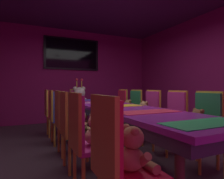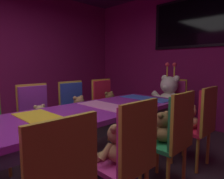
% 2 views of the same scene
% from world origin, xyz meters
% --- Properties ---
extents(wall_back, '(5.20, 0.12, 2.80)m').
position_xyz_m(wall_back, '(0.00, 3.20, 1.40)').
color(wall_back, '#8C1959').
rests_on(wall_back, ground_plane).
extents(banquet_table, '(0.90, 3.79, 0.75)m').
position_xyz_m(banquet_table, '(0.00, 0.00, 0.66)').
color(banquet_table, purple).
rests_on(banquet_table, ground_plane).
extents(chair_left_3, '(0.42, 0.41, 0.98)m').
position_xyz_m(chair_left_3, '(-0.81, 0.28, 0.60)').
color(chair_left_3, purple).
rests_on(chair_left_3, ground_plane).
extents(teddy_left_3, '(0.23, 0.29, 0.28)m').
position_xyz_m(teddy_left_3, '(-0.67, 0.28, 0.58)').
color(teddy_left_3, tan).
rests_on(teddy_left_3, chair_left_3).
extents(chair_left_4, '(0.42, 0.41, 0.98)m').
position_xyz_m(chair_left_4, '(-0.83, 0.90, 0.60)').
color(chair_left_4, '#2D47B2').
rests_on(chair_left_4, ground_plane).
extents(teddy_left_4, '(0.26, 0.34, 0.32)m').
position_xyz_m(teddy_left_4, '(-0.69, 0.90, 0.60)').
color(teddy_left_4, '#9E7247').
rests_on(teddy_left_4, chair_left_4).
extents(chair_left_5, '(0.42, 0.41, 0.98)m').
position_xyz_m(chair_left_5, '(-0.84, 1.54, 0.60)').
color(chair_left_5, red).
rests_on(chair_left_5, ground_plane).
extents(teddy_left_5, '(0.27, 0.34, 0.32)m').
position_xyz_m(teddy_left_5, '(-0.70, 1.54, 0.60)').
color(teddy_left_5, brown).
rests_on(teddy_left_5, chair_left_5).
extents(chair_right_3, '(0.42, 0.41, 0.98)m').
position_xyz_m(chair_right_3, '(0.82, 0.29, 0.60)').
color(chair_right_3, '#CC338C').
rests_on(chair_right_3, ground_plane).
extents(teddy_right_3, '(0.26, 0.34, 0.32)m').
position_xyz_m(teddy_right_3, '(0.68, 0.29, 0.60)').
color(teddy_right_3, '#9E7247').
rests_on(teddy_right_3, chair_right_3).
extents(chair_right_4, '(0.42, 0.41, 0.98)m').
position_xyz_m(chair_right_4, '(0.84, 0.92, 0.60)').
color(chair_right_4, '#268C4C').
rests_on(chair_right_4, ground_plane).
extents(teddy_right_4, '(0.26, 0.33, 0.31)m').
position_xyz_m(teddy_right_4, '(0.69, 0.92, 0.59)').
color(teddy_right_4, olive).
rests_on(teddy_right_4, chair_right_4).
extents(chair_right_5, '(0.42, 0.41, 0.98)m').
position_xyz_m(chair_right_5, '(0.84, 1.56, 0.60)').
color(chair_right_5, red).
rests_on(chair_right_5, ground_plane).
extents(teddy_right_5, '(0.24, 0.30, 0.29)m').
position_xyz_m(teddy_right_5, '(0.70, 1.56, 0.58)').
color(teddy_right_5, tan).
rests_on(teddy_right_5, chair_right_5).
extents(throne_chair, '(0.41, 0.42, 0.98)m').
position_xyz_m(throne_chair, '(0.00, 2.44, 0.60)').
color(throne_chair, '#CC338C').
rests_on(throne_chair, ground_plane).
extents(king_teddy_bear, '(0.64, 0.49, 0.82)m').
position_xyz_m(king_teddy_bear, '(0.00, 2.27, 0.72)').
color(king_teddy_bear, silver).
rests_on(king_teddy_bear, throne_chair).
extents(wall_tv, '(1.65, 0.06, 0.96)m').
position_xyz_m(wall_tv, '(0.00, 3.11, 2.05)').
color(wall_tv, black).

